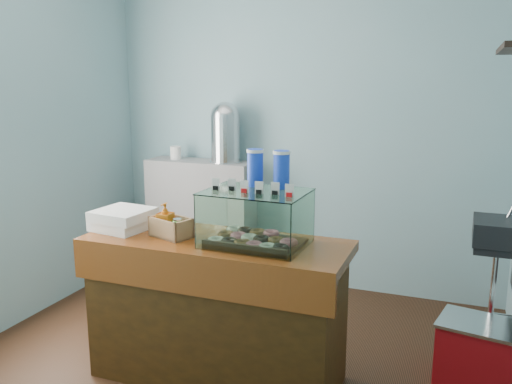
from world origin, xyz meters
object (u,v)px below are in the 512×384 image
at_px(display_case, 257,216).
at_px(coffee_urn, 225,131).
at_px(counter, 216,309).
at_px(red_cooler, 477,353).

bearing_deg(display_case, coffee_urn, 121.84).
height_order(counter, display_case, display_case).
xyz_separation_m(counter, coffee_urn, (-0.64, 1.58, 0.92)).
xyz_separation_m(coffee_urn, red_cooler, (2.15, -1.07, -1.18)).
distance_m(counter, display_case, 0.66).
height_order(counter, red_cooler, counter).
distance_m(display_case, coffee_urn, 1.82).
bearing_deg(coffee_urn, display_case, -59.78).
height_order(display_case, red_cooler, display_case).
relative_size(counter, display_case, 2.70).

